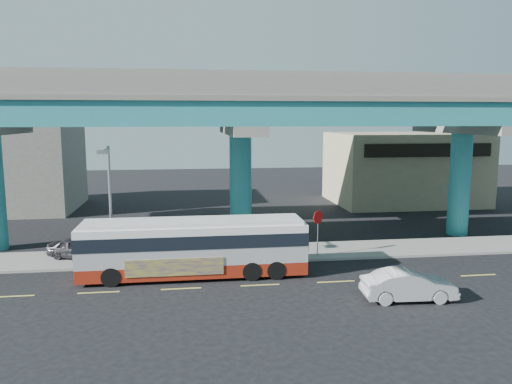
{
  "coord_description": "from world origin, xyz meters",
  "views": [
    {
      "loc": [
        -3.53,
        -24.56,
        8.45
      ],
      "look_at": [
        0.38,
        4.0,
        4.18
      ],
      "focal_mm": 35.0,
      "sensor_mm": 36.0,
      "label": 1
    }
  ],
  "objects": [
    {
      "name": "transit_bus",
      "position": [
        -3.3,
        1.66,
        1.7
      ],
      "size": [
        12.07,
        2.62,
        3.09
      ],
      "rotation": [
        0.0,
        0.0,
        0.0
      ],
      "color": "maroon",
      "rests_on": "ground"
    },
    {
      "name": "viaduct",
      "position": [
        -0.0,
        9.11,
        9.14
      ],
      "size": [
        52.0,
        12.4,
        11.7
      ],
      "color": "teal",
      "rests_on": "ground"
    },
    {
      "name": "sedan",
      "position": [
        6.59,
        -3.32,
        0.72
      ],
      "size": [
        2.06,
        4.53,
        1.43
      ],
      "primitive_type": "imported",
      "rotation": [
        0.0,
        0.0,
        1.51
      ],
      "color": "#B2B2B7",
      "rests_on": "ground"
    },
    {
      "name": "stop_sign",
      "position": [
        4.19,
        4.18,
        2.21
      ],
      "size": [
        0.73,
        0.48,
        2.82
      ],
      "rotation": [
        0.0,
        0.0,
        0.18
      ],
      "color": "gray",
      "rests_on": "sidewalk"
    },
    {
      "name": "building_beige",
      "position": [
        18.0,
        22.98,
        3.51
      ],
      "size": [
        14.0,
        10.23,
        7.0
      ],
      "color": "tan",
      "rests_on": "ground"
    },
    {
      "name": "ground",
      "position": [
        0.0,
        0.0,
        0.0
      ],
      "size": [
        120.0,
        120.0,
        0.0
      ],
      "primitive_type": "plane",
      "color": "black",
      "rests_on": "ground"
    },
    {
      "name": "lane_markings",
      "position": [
        -0.0,
        -0.3,
        0.01
      ],
      "size": [
        58.0,
        0.12,
        0.01
      ],
      "color": "#D8C64C",
      "rests_on": "ground"
    },
    {
      "name": "building_concrete",
      "position": [
        -20.0,
        24.0,
        4.5
      ],
      "size": [
        12.0,
        10.0,
        9.0
      ],
      "primitive_type": "cube",
      "color": "gray",
      "rests_on": "ground"
    },
    {
      "name": "sidewalk",
      "position": [
        0.0,
        5.5,
        0.07
      ],
      "size": [
        70.0,
        4.0,
        0.15
      ],
      "primitive_type": "cube",
      "color": "gray",
      "rests_on": "ground"
    },
    {
      "name": "parked_car",
      "position": [
        -10.19,
        5.63,
        0.75
      ],
      "size": [
        3.61,
        4.41,
        1.2
      ],
      "primitive_type": "imported",
      "rotation": [
        0.0,
        0.0,
        1.24
      ],
      "color": "#313136",
      "rests_on": "sidewalk"
    },
    {
      "name": "street_lamp",
      "position": [
        -7.92,
        3.47,
        4.63
      ],
      "size": [
        0.5,
        2.27,
        6.8
      ],
      "color": "gray",
      "rests_on": "sidewalk"
    }
  ]
}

